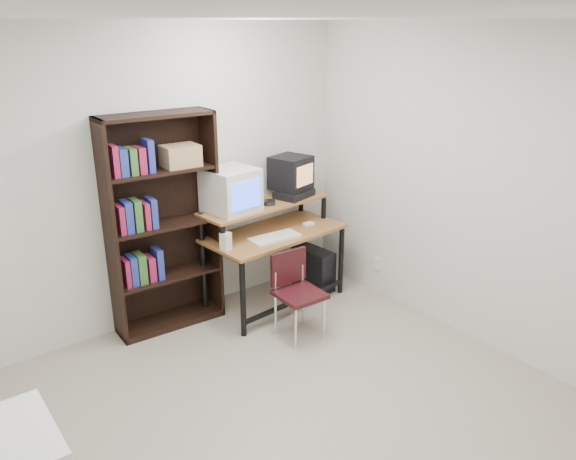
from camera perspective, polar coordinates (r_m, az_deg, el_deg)
floor at (r=3.99m, az=0.29°, el=-19.96°), size 4.00×4.00×0.01m
ceiling at (r=3.05m, az=0.38°, el=20.84°), size 4.00×4.00×0.01m
back_wall at (r=4.95m, az=-14.05°, el=4.78°), size 4.00×0.01×2.60m
right_wall at (r=4.73m, az=19.90°, el=3.45°), size 0.01×4.00×2.60m
computer_desk at (r=5.29m, az=-1.53°, el=-0.44°), size 1.38×0.78×0.98m
crt_monitor at (r=5.05m, az=-5.82°, el=4.04°), size 0.47×0.47×0.40m
vcr at (r=5.46m, az=0.62°, el=3.66°), size 0.42×0.35×0.08m
crt_tv at (r=5.47m, az=0.29°, el=5.84°), size 0.42×0.41×0.32m
cd_spindle at (r=5.24m, az=-1.95°, el=2.74°), size 0.14×0.14×0.05m
keyboard at (r=5.09m, az=-1.36°, el=-0.84°), size 0.48×0.23×0.03m
mousepad at (r=5.44m, az=2.15°, el=0.38°), size 0.27×0.24×0.01m
mouse at (r=5.44m, az=2.11°, el=0.60°), size 0.10×0.06×0.03m
desk_speaker at (r=4.85m, az=-6.34°, el=-1.22°), size 0.10×0.09×0.17m
pc_tower at (r=5.77m, az=2.58°, el=-3.93°), size 0.24×0.47×0.42m
school_chair at (r=4.83m, az=0.77°, el=-5.71°), size 0.39×0.39×0.74m
bookshelf at (r=4.93m, az=-12.75°, el=0.81°), size 0.96×0.36×1.90m
wall_outlet at (r=5.71m, az=9.05°, el=-3.42°), size 0.02×0.08×0.12m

